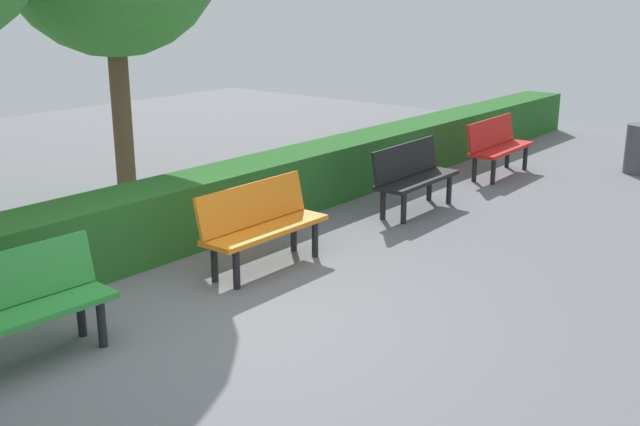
{
  "coord_description": "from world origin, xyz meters",
  "views": [
    {
      "loc": [
        3.94,
        4.34,
        2.7
      ],
      "look_at": [
        -1.76,
        -0.29,
        0.55
      ],
      "focal_mm": 42.23,
      "sensor_mm": 36.0,
      "label": 1
    }
  ],
  "objects": [
    {
      "name": "bench_green",
      "position": [
        1.4,
        -0.68,
        0.48
      ],
      "size": [
        1.54,
        0.53,
        0.86
      ],
      "rotation": [
        0.0,
        0.0,
        -0.04
      ],
      "color": "#2D8C38",
      "rests_on": "ground_plane"
    },
    {
      "name": "bench_orange",
      "position": [
        -1.32,
        -0.7,
        0.48
      ],
      "size": [
        1.47,
        0.47,
        0.86
      ],
      "rotation": [
        0.0,
        0.0,
        0.0
      ],
      "color": "orange",
      "rests_on": "ground_plane"
    },
    {
      "name": "bench_red",
      "position": [
        -6.56,
        -0.69,
        0.48
      ],
      "size": [
        1.5,
        0.51,
        0.86
      ],
      "rotation": [
        0.0,
        0.0,
        0.03
      ],
      "color": "red",
      "rests_on": "ground_plane"
    },
    {
      "name": "bench_black",
      "position": [
        -4.07,
        -0.63,
        0.48
      ],
      "size": [
        1.45,
        0.49,
        0.86
      ],
      "rotation": [
        0.0,
        0.0,
        0.02
      ],
      "color": "black",
      "rests_on": "ground_plane"
    },
    {
      "name": "hedge_row",
      "position": [
        -1.22,
        -1.88,
        0.37
      ],
      "size": [
        19.62,
        0.72,
        0.74
      ],
      "primitive_type": "cube",
      "color": "#266023",
      "rests_on": "ground_plane"
    },
    {
      "name": "ground_plane",
      "position": [
        0.0,
        0.0,
        0.0
      ],
      "size": [
        23.62,
        23.62,
        0.0
      ],
      "primitive_type": "plane",
      "color": "slate"
    }
  ]
}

